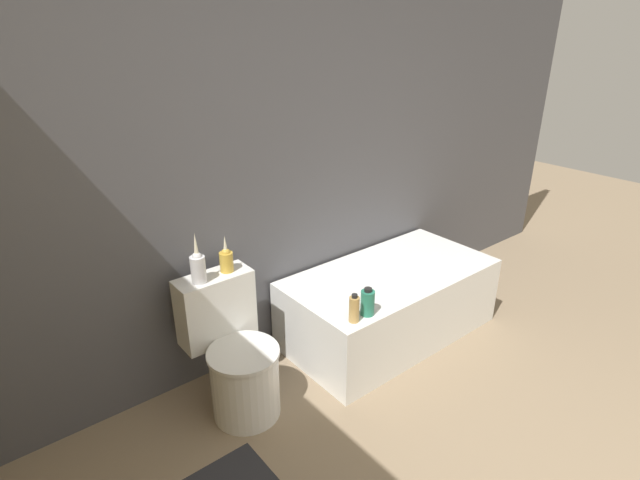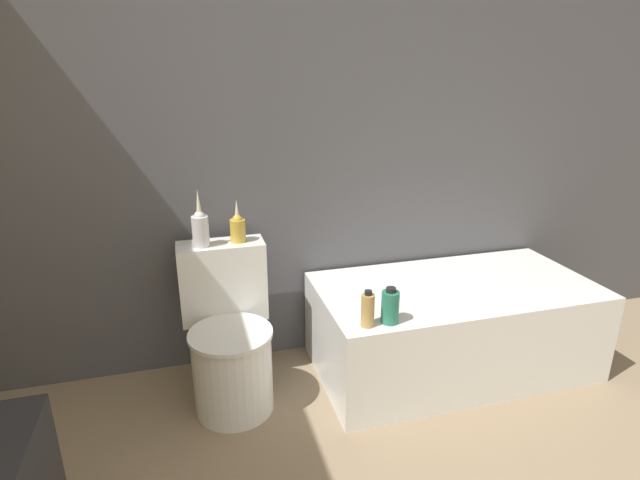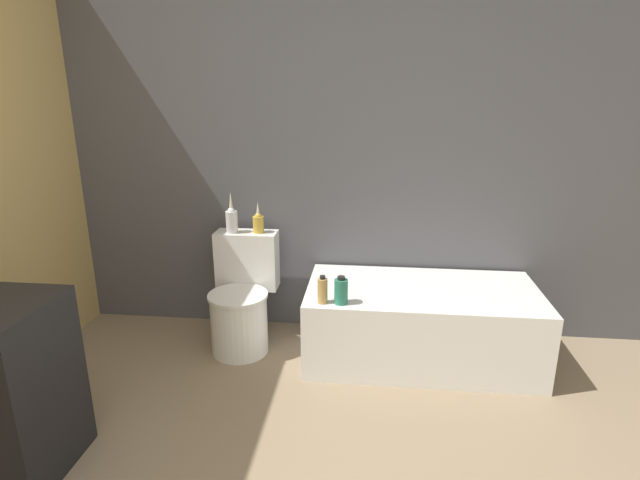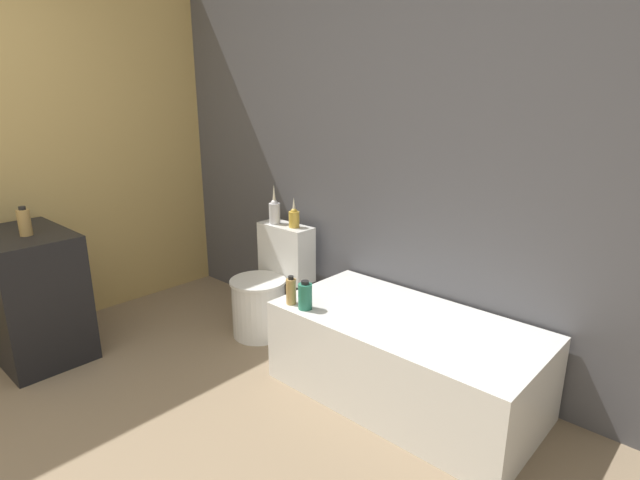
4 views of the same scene
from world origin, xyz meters
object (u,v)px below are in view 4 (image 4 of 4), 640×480
at_px(soap_bottle_glass, 24,222).
at_px(shampoo_bottle_tall, 291,291).
at_px(bathtub, 405,358).
at_px(shampoo_bottle_short, 305,296).
at_px(vase_gold, 274,211).
at_px(toilet, 268,288).
at_px(vase_silver, 294,217).

distance_m(soap_bottle_glass, shampoo_bottle_tall, 1.67).
relative_size(bathtub, shampoo_bottle_tall, 8.49).
xyz_separation_m(bathtub, shampoo_bottle_short, (-0.50, -0.28, 0.32)).
bearing_deg(vase_gold, bathtub, -8.96).
distance_m(toilet, vase_silver, 0.54).
bearing_deg(toilet, shampoo_bottle_short, -25.40).
bearing_deg(vase_silver, soap_bottle_glass, -121.29).
relative_size(toilet, vase_silver, 3.53).
relative_size(vase_gold, shampoo_bottle_tall, 1.66).
distance_m(vase_silver, shampoo_bottle_short, 0.82).
distance_m(toilet, shampoo_bottle_tall, 0.70).
bearing_deg(bathtub, vase_silver, 168.53).
bearing_deg(toilet, bathtub, -2.05).
distance_m(vase_silver, shampoo_bottle_tall, 0.75).
bearing_deg(vase_gold, vase_silver, 6.94).
distance_m(soap_bottle_glass, vase_silver, 1.66).
bearing_deg(vase_silver, toilet, -116.26).
relative_size(bathtub, shampoo_bottle_short, 8.61).
bearing_deg(bathtub, shampoo_bottle_short, -150.36).
height_order(toilet, vase_silver, vase_silver).
bearing_deg(bathtub, shampoo_bottle_tall, -154.51).
xyz_separation_m(toilet, vase_silver, (0.09, 0.18, 0.50)).
bearing_deg(bathtub, vase_gold, 171.04).
relative_size(shampoo_bottle_tall, shampoo_bottle_short, 1.01).
height_order(shampoo_bottle_tall, shampoo_bottle_short, shampoo_bottle_tall).
distance_m(vase_gold, shampoo_bottle_short, 0.95).
height_order(toilet, vase_gold, vase_gold).
distance_m(shampoo_bottle_tall, shampoo_bottle_short, 0.11).
bearing_deg(shampoo_bottle_short, shampoo_bottle_tall, -177.10).
bearing_deg(soap_bottle_glass, vase_silver, 58.71).
xyz_separation_m(bathtub, vase_silver, (-1.09, 0.22, 0.58)).
height_order(soap_bottle_glass, vase_gold, vase_gold).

